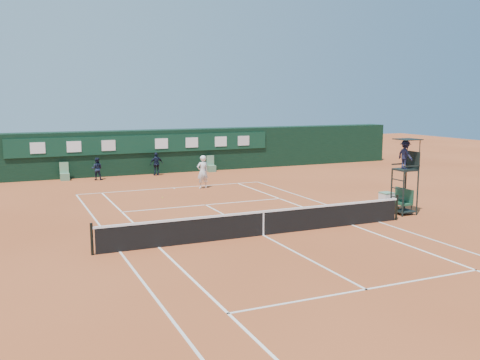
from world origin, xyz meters
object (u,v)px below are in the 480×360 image
tennis_net (263,222)px  cooler (386,199)px  player_bench (402,199)px  umpire_chair (406,160)px  player (203,172)px

tennis_net → cooler: bearing=18.9°
tennis_net → player_bench: bearing=9.0°
umpire_chair → player: 11.97m
tennis_net → player_bench: same height
player_bench → player: 11.65m
tennis_net → umpire_chair: (7.50, 0.83, 1.95)m
tennis_net → cooler: (8.11, 2.77, -0.18)m
player_bench → cooler: 1.63m
umpire_chair → cooler: 2.95m
player_bench → cooler: (0.41, 1.56, -0.27)m
player_bench → cooler: player_bench is taller
player → cooler: bearing=120.4°
tennis_net → cooler: tennis_net is taller
player → umpire_chair: bearing=112.2°
tennis_net → player: bearing=82.1°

